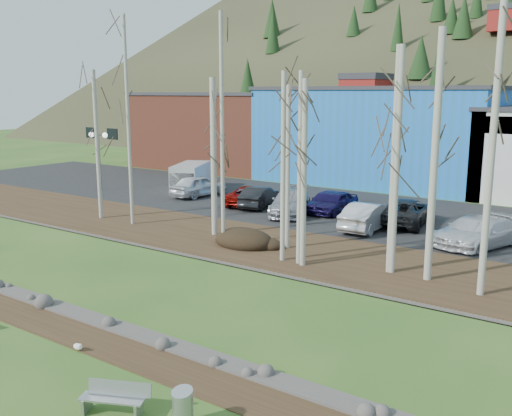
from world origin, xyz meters
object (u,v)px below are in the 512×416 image
Objects in this scene: litter_bin at (183,410)px; van_grey at (190,178)px; street_lamp at (99,145)px; car_7 at (471,231)px; seagull at (78,347)px; car_1 at (259,197)px; car_3 at (290,202)px; car_0 at (199,186)px; car_2 at (252,195)px; car_4 at (326,201)px; car_6 at (406,211)px; car_8 at (335,202)px; bench_intact at (115,398)px; car_5 at (368,216)px; car_9 at (485,233)px.

van_grey is (-21.20, 24.52, 0.77)m from litter_bin.
street_lamp is 29.02m from car_7.
seagull is at bearing -80.75° from van_grey.
van_grey is at bearing -27.85° from car_1.
car_3 is at bearing -39.70° from van_grey.
van_grey reaches higher than car_1.
litter_bin is 30.06m from car_0.
car_1 is at bearing 151.72° from car_2.
street_lamp is 0.94× the size of car_2.
car_0 reaches higher than litter_bin.
car_4 reaches higher than litter_bin.
litter_bin is 0.16× the size of van_grey.
car_8 is at bearing -10.67° from car_6.
car_6 reaches higher than car_4.
bench_intact is 29.39m from car_0.
street_lamp is at bearing -169.75° from car_4.
car_3 is at bearing -12.66° from car_5.
car_0 is at bearing 147.60° from car_3.
car_3 reaches higher than car_1.
car_2 reaches higher than seagull.
car_3 is 1.02× the size of van_grey.
car_9 is at bearing -34.85° from van_grey.
seagull is 0.10× the size of car_8.
seagull is at bearing 85.54° from car_5.
car_8 is at bearing 108.71° from litter_bin.
bench_intact is 0.30× the size of car_6.
car_8 is at bearing 79.80° from bench_intact.
car_8 is (0.61, 0.00, 0.00)m from car_4.
car_0 is 1.09× the size of car_1.
car_0 is 0.87× the size of car_3.
car_7 is (28.87, -0.47, -2.89)m from street_lamp.
street_lamp is 0.96× the size of car_5.
car_9 is (12.21, -1.16, -0.07)m from car_3.
street_lamp reaches higher than car_0.
litter_bin is 2.07× the size of seagull.
bench_intact is 3.96m from seagull.
street_lamp is 0.94× the size of car_9.
street_lamp is at bearing -0.75° from car_6.
car_5 is 0.97× the size of car_9.
car_2 is (-8.55, 21.46, 0.65)m from seagull.
car_1 and car_7 have the same top height.
seagull is 22.56m from car_1.
car_9 is (9.96, -3.02, 0.01)m from car_8.
car_4 is at bearing -2.36° from street_lamp.
van_grey reaches higher than litter_bin.
seagull is 20.43m from car_7.
bench_intact is 25.51m from car_1.
street_lamp reaches higher than car_3.
car_0 reaches higher than car_1.
car_2 is 0.88× the size of car_6.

